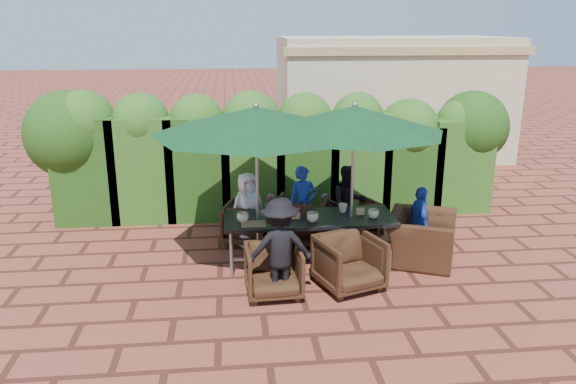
{
  "coord_description": "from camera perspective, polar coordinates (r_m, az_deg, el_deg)",
  "views": [
    {
      "loc": [
        -0.91,
        -8.0,
        3.51
      ],
      "look_at": [
        -0.02,
        0.4,
        0.98
      ],
      "focal_mm": 35.0,
      "sensor_mm": 36.0,
      "label": 1
    }
  ],
  "objects": [
    {
      "name": "cup_a",
      "position": [
        8.19,
        -4.62,
        -2.59
      ],
      "size": [
        0.17,
        0.17,
        0.14
      ],
      "primitive_type": "imported",
      "color": "beige",
      "rests_on": "dining_table"
    },
    {
      "name": "hedge_wall",
      "position": [
        10.58,
        -2.24,
        4.66
      ],
      "size": [
        9.1,
        1.6,
        2.41
      ],
      "color": "#17350E",
      "rests_on": "ground"
    },
    {
      "name": "dining_table",
      "position": [
        8.41,
        2.18,
        -3.04
      ],
      "size": [
        2.55,
        0.9,
        0.75
      ],
      "color": "black",
      "rests_on": "ground"
    },
    {
      "name": "cup_d",
      "position": [
        8.63,
        5.59,
        -1.63
      ],
      "size": [
        0.14,
        0.14,
        0.13
      ],
      "primitive_type": "imported",
      "color": "beige",
      "rests_on": "dining_table"
    },
    {
      "name": "chair_far_mid",
      "position": [
        9.31,
        1.31,
        -2.7
      ],
      "size": [
        1.03,
        0.99,
        0.85
      ],
      "primitive_type": "imported",
      "rotation": [
        0.0,
        0.0,
        2.83
      ],
      "color": "black",
      "rests_on": "ground"
    },
    {
      "name": "chair_near_right",
      "position": [
        7.79,
        6.27,
        -6.92
      ],
      "size": [
        0.99,
        0.96,
        0.82
      ],
      "primitive_type": "imported",
      "rotation": [
        0.0,
        0.0,
        0.34
      ],
      "color": "black",
      "rests_on": "ground"
    },
    {
      "name": "umbrella_right",
      "position": [
        8.1,
        6.77,
        7.33
      ],
      "size": [
        2.64,
        2.64,
        2.46
      ],
      "color": "gray",
      "rests_on": "ground"
    },
    {
      "name": "number_block_right",
      "position": [
        8.55,
        7.34,
        -1.97
      ],
      "size": [
        0.12,
        0.06,
        0.1
      ],
      "primitive_type": "cube",
      "color": "tan",
      "rests_on": "dining_table"
    },
    {
      "name": "pedestrian_c",
      "position": [
        13.35,
        12.01,
        4.55
      ],
      "size": [
        1.07,
        0.61,
        1.59
      ],
      "primitive_type": "imported",
      "rotation": [
        0.0,
        0.0,
        3.0
      ],
      "color": "#9E9CA5",
      "rests_on": "ground"
    },
    {
      "name": "chair_near_left",
      "position": [
        7.57,
        -1.47,
        -7.8
      ],
      "size": [
        0.77,
        0.72,
        0.76
      ],
      "primitive_type": "imported",
      "rotation": [
        0.0,
        0.0,
        0.05
      ],
      "color": "black",
      "rests_on": "ground"
    },
    {
      "name": "cup_b",
      "position": [
        8.37,
        -1.96,
        -2.11
      ],
      "size": [
        0.14,
        0.14,
        0.13
      ],
      "primitive_type": "imported",
      "color": "beige",
      "rests_on": "dining_table"
    },
    {
      "name": "pedestrian_b",
      "position": [
        13.14,
        9.46,
        4.55
      ],
      "size": [
        0.88,
        0.67,
        1.62
      ],
      "primitive_type": "imported",
      "rotation": [
        0.0,
        0.0,
        3.43
      ],
      "color": "#BE4368",
      "rests_on": "ground"
    },
    {
      "name": "chair_far_left",
      "position": [
        9.37,
        -4.16,
        -2.95
      ],
      "size": [
        0.89,
        0.86,
        0.75
      ],
      "primitive_type": "imported",
      "rotation": [
        0.0,
        0.0,
        2.85
      ],
      "color": "black",
      "rests_on": "ground"
    },
    {
      "name": "ketchup_bottle",
      "position": [
        8.35,
        1.13,
        -2.04
      ],
      "size": [
        0.04,
        0.04,
        0.17
      ],
      "primitive_type": "cylinder",
      "color": "#B20C0A",
      "rests_on": "dining_table"
    },
    {
      "name": "chair_far_right",
      "position": [
        9.64,
        6.86,
        -2.56
      ],
      "size": [
        0.89,
        0.87,
        0.72
      ],
      "primitive_type": "imported",
      "rotation": [
        0.0,
        0.0,
        3.52
      ],
      "color": "black",
      "rests_on": "ground"
    },
    {
      "name": "adult_far_left",
      "position": [
        9.2,
        -4.11,
        -1.76
      ],
      "size": [
        0.7,
        0.57,
        1.22
      ],
      "primitive_type": "imported",
      "rotation": [
        0.0,
        0.0,
        0.41
      ],
      "color": "white",
      "rests_on": "ground"
    },
    {
      "name": "cup_e",
      "position": [
        8.43,
        8.66,
        -2.19
      ],
      "size": [
        0.16,
        0.16,
        0.13
      ],
      "primitive_type": "imported",
      "color": "beige",
      "rests_on": "dining_table"
    },
    {
      "name": "ground",
      "position": [
        8.78,
        0.42,
        -6.9
      ],
      "size": [
        80.0,
        80.0,
        0.0
      ],
      "primitive_type": "plane",
      "color": "brown",
      "rests_on": "ground"
    },
    {
      "name": "adult_end_right",
      "position": [
        8.88,
        13.22,
        -3.09
      ],
      "size": [
        0.35,
        0.68,
        1.15
      ],
      "primitive_type": "imported",
      "rotation": [
        0.0,
        0.0,
        1.59
      ],
      "color": "#203DAD",
      "rests_on": "ground"
    },
    {
      "name": "serving_tray",
      "position": [
        8.09,
        -3.54,
        -3.25
      ],
      "size": [
        0.35,
        0.25,
        0.02
      ],
      "primitive_type": "cube",
      "color": "#976B49",
      "rests_on": "dining_table"
    },
    {
      "name": "number_block_left",
      "position": [
        8.3,
        0.78,
        -2.4
      ],
      "size": [
        0.12,
        0.06,
        0.1
      ],
      "primitive_type": "cube",
      "color": "tan",
      "rests_on": "dining_table"
    },
    {
      "name": "child_right",
      "position": [
        9.64,
        3.83,
        -2.36
      ],
      "size": [
        0.27,
        0.22,
        0.75
      ],
      "primitive_type": "imported",
      "rotation": [
        0.0,
        0.0,
        -0.0
      ],
      "color": "purple",
      "rests_on": "ground"
    },
    {
      "name": "adult_far_right",
      "position": [
        9.48,
        6.15,
        -1.1
      ],
      "size": [
        0.64,
        0.42,
        1.27
      ],
      "primitive_type": "imported",
      "rotation": [
        0.0,
        0.0,
        0.08
      ],
      "color": "black",
      "rests_on": "ground"
    },
    {
      "name": "chair_end_right",
      "position": [
        8.84,
        13.39,
        -3.82
      ],
      "size": [
        1.12,
        1.31,
        0.98
      ],
      "primitive_type": "imported",
      "rotation": [
        0.0,
        0.0,
        1.16
      ],
      "color": "black",
      "rests_on": "ground"
    },
    {
      "name": "sauce_bottle",
      "position": [
        8.46,
        1.69,
        -1.78
      ],
      "size": [
        0.04,
        0.04,
        0.17
      ],
      "primitive_type": "cylinder",
      "color": "#4C230C",
      "rests_on": "dining_table"
    },
    {
      "name": "pedestrian_a",
      "position": [
        12.7,
        5.65,
        4.22
      ],
      "size": [
        1.53,
        0.67,
        1.59
      ],
      "primitive_type": "imported",
      "rotation": [
        0.0,
        0.0,
        3.05
      ],
      "color": "#2B7F22",
      "rests_on": "ground"
    },
    {
      "name": "cup_c",
      "position": [
        8.18,
        2.5,
        -2.56
      ],
      "size": [
        0.17,
        0.17,
        0.14
      ],
      "primitive_type": "imported",
      "color": "beige",
      "rests_on": "dining_table"
    },
    {
      "name": "adult_far_mid",
      "position": [
        9.34,
        1.52,
        -1.24
      ],
      "size": [
        0.47,
        0.39,
        1.28
      ],
      "primitive_type": "imported",
      "rotation": [
        0.0,
        0.0,
        0.02
      ],
      "color": "#203DAD",
      "rests_on": "ground"
    },
    {
      "name": "umbrella_left",
      "position": [
        7.97,
        -3.25,
        7.28
      ],
      "size": [
        3.02,
        3.02,
        2.46
      ],
      "color": "gray",
      "rests_on": "ground"
    },
    {
      "name": "child_left",
      "position": [
        9.43,
        -1.74,
        -2.6
      ],
      "size": [
        0.36,
        0.33,
        0.8
      ],
      "primitive_type": "imported",
      "rotation": [
        0.0,
        0.0,
        -0.4
      ],
      "color": "#BE4368",
      "rests_on": "ground"
    },
    {
      "name": "adult_near_left",
      "position": [
        7.39,
        -0.85,
        -5.76
      ],
      "size": [
        0.91,
        0.46,
        1.39
      ],
      "primitive_type": "imported",
      "rotation": [
        0.0,
        0.0,
        3.2
      ],
      "color": "black",
      "rests_on": "ground"
    },
    {
      "name": "building",
      "position": [
        15.75,
        10.43,
        9.43
      ],
      "size": [
        6.2,
        3.08,
        3.2
      ],
      "color": "beige",
      "rests_on": "ground"
    }
  ]
}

